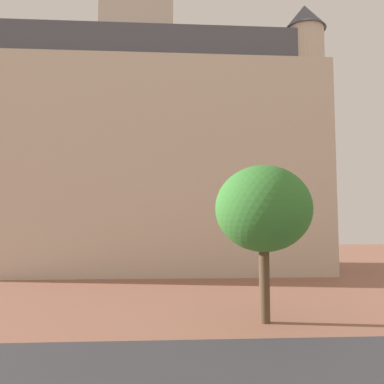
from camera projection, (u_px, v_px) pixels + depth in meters
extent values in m
plane|color=#93604C|center=(198.00, 355.00, 11.10)|extent=(120.00, 120.00, 0.00)
cube|color=beige|center=(148.00, 173.00, 32.89)|extent=(27.30, 11.34, 15.90)
cube|color=#4C515B|center=(149.00, 67.00, 33.64)|extent=(25.11, 10.43, 2.40)
cube|color=beige|center=(138.00, 87.00, 33.44)|extent=(5.87, 5.87, 30.63)
cylinder|color=beige|center=(308.00, 149.00, 29.61)|extent=(2.80, 2.80, 18.68)
cone|color=#4C515B|center=(305.00, 18.00, 30.46)|extent=(3.20, 3.20, 2.00)
cylinder|color=brown|center=(264.00, 285.00, 14.88)|extent=(0.40, 0.40, 2.82)
ellipsoid|color=#387F33|center=(263.00, 208.00, 15.12)|extent=(3.70, 3.70, 3.33)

